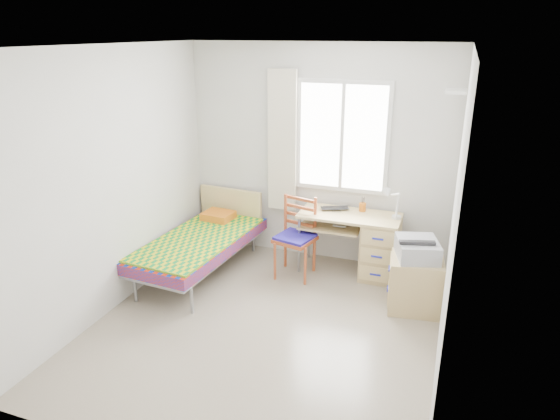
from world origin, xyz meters
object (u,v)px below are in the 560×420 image
(cabinet, at_px, (415,284))
(printer, at_px, (417,248))
(chair, at_px, (297,232))
(bed, at_px, (202,241))
(desk, at_px, (374,244))

(cabinet, height_order, printer, printer)
(cabinet, bearing_deg, chair, 159.31)
(chair, height_order, cabinet, chair)
(bed, xyz_separation_m, desk, (1.92, 0.58, 0.01))
(printer, bearing_deg, cabinet, -82.84)
(printer, bearing_deg, desk, 115.60)
(desk, distance_m, chair, 0.90)
(chair, height_order, printer, chair)
(desk, bearing_deg, bed, -163.24)
(desk, relative_size, cabinet, 2.02)
(bed, distance_m, desk, 2.01)
(desk, height_order, printer, printer)
(bed, distance_m, cabinet, 2.44)
(printer, bearing_deg, bed, 164.06)
(chair, bearing_deg, desk, 30.80)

